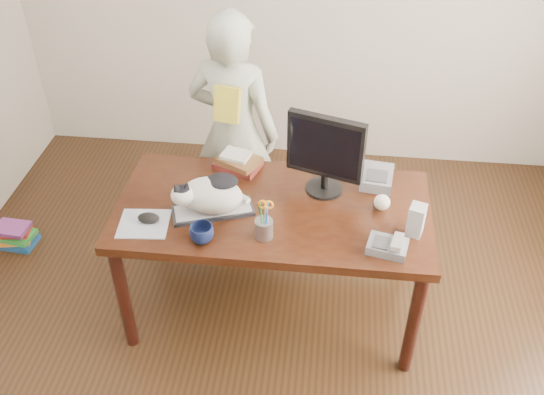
{
  "coord_description": "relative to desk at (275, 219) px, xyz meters",
  "views": [
    {
      "loc": [
        0.26,
        -1.77,
        2.69
      ],
      "look_at": [
        0.0,
        0.55,
        0.85
      ],
      "focal_mm": 40.0,
      "sensor_mm": 36.0,
      "label": 1
    }
  ],
  "objects": [
    {
      "name": "room",
      "position": [
        0.0,
        -0.68,
        0.75
      ],
      "size": [
        4.5,
        4.5,
        4.5
      ],
      "color": "black",
      "rests_on": "ground"
    },
    {
      "name": "desk",
      "position": [
        0.0,
        0.0,
        0.0
      ],
      "size": [
        1.6,
        0.8,
        0.75
      ],
      "color": "black",
      "rests_on": "ground"
    },
    {
      "name": "keyboard",
      "position": [
        -0.3,
        -0.16,
        0.16
      ],
      "size": [
        0.43,
        0.28,
        0.02
      ],
      "rotation": [
        0.0,
        0.0,
        0.34
      ],
      "color": "black",
      "rests_on": "desk"
    },
    {
      "name": "cat",
      "position": [
        -0.31,
        -0.16,
        0.27
      ],
      "size": [
        0.38,
        0.29,
        0.23
      ],
      "rotation": [
        0.0,
        0.0,
        0.34
      ],
      "color": "silver",
      "rests_on": "keyboard"
    },
    {
      "name": "monitor",
      "position": [
        0.25,
        0.08,
        0.4
      ],
      "size": [
        0.39,
        0.24,
        0.45
      ],
      "rotation": [
        0.0,
        0.0,
        -0.3
      ],
      "color": "black",
      "rests_on": "desk"
    },
    {
      "name": "pen_cup",
      "position": [
        -0.02,
        -0.31,
        0.21
      ],
      "size": [
        0.09,
        0.09,
        0.22
      ],
      "rotation": [
        0.0,
        0.0,
        -0.0
      ],
      "color": "gray",
      "rests_on": "desk"
    },
    {
      "name": "mousepad",
      "position": [
        -0.62,
        -0.28,
        0.15
      ],
      "size": [
        0.26,
        0.24,
        0.01
      ],
      "rotation": [
        0.0,
        0.0,
        0.09
      ],
      "color": "#B4BAC1",
      "rests_on": "desk"
    },
    {
      "name": "mouse",
      "position": [
        -0.6,
        -0.26,
        0.17
      ],
      "size": [
        0.12,
        0.08,
        0.04
      ],
      "rotation": [
        0.0,
        0.0,
        0.09
      ],
      "color": "black",
      "rests_on": "mousepad"
    },
    {
      "name": "coffee_mug",
      "position": [
        -0.31,
        -0.37,
        0.19
      ],
      "size": [
        0.15,
        0.15,
        0.09
      ],
      "primitive_type": "imported",
      "rotation": [
        0.0,
        0.0,
        0.49
      ],
      "color": "#0D1637",
      "rests_on": "desk"
    },
    {
      "name": "phone",
      "position": [
        0.57,
        -0.34,
        0.18
      ],
      "size": [
        0.21,
        0.17,
        0.08
      ],
      "rotation": [
        0.0,
        0.0,
        -0.22
      ],
      "color": "#5D5D61",
      "rests_on": "desk"
    },
    {
      "name": "speaker",
      "position": [
        0.7,
        -0.2,
        0.23
      ],
      "size": [
        0.09,
        0.1,
        0.16
      ],
      "rotation": [
        0.0,
        0.0,
        -0.31
      ],
      "color": "#A3A3A6",
      "rests_on": "desk"
    },
    {
      "name": "baseball",
      "position": [
        0.55,
        -0.03,
        0.19
      ],
      "size": [
        0.08,
        0.08,
        0.08
      ],
      "rotation": [
        0.0,
        0.0,
        -0.01
      ],
      "color": "white",
      "rests_on": "desk"
    },
    {
      "name": "book_stack",
      "position": [
        -0.23,
        0.24,
        0.19
      ],
      "size": [
        0.28,
        0.25,
        0.09
      ],
      "rotation": [
        0.0,
        0.0,
        -0.4
      ],
      "color": "#541A16",
      "rests_on": "desk"
    },
    {
      "name": "calculator",
      "position": [
        0.53,
        0.19,
        0.18
      ],
      "size": [
        0.19,
        0.24,
        0.07
      ],
      "rotation": [
        0.0,
        0.0,
        -0.13
      ],
      "color": "#5D5D61",
      "rests_on": "desk"
    },
    {
      "name": "person",
      "position": [
        -0.31,
        0.58,
        0.16
      ],
      "size": [
        0.62,
        0.48,
        1.52
      ],
      "primitive_type": "imported",
      "rotation": [
        0.0,
        0.0,
        2.92
      ],
      "color": "silver",
      "rests_on": "ground"
    },
    {
      "name": "held_book",
      "position": [
        -0.31,
        0.41,
        0.45
      ],
      "size": [
        0.16,
        0.12,
        0.2
      ],
      "rotation": [
        0.0,
        0.0,
        -0.22
      ],
      "color": "gold",
      "rests_on": "person"
    },
    {
      "name": "book_pile_b",
      "position": [
        -1.72,
        0.27,
        -0.53
      ],
      "size": [
        0.26,
        0.2,
        0.15
      ],
      "color": "navy",
      "rests_on": "ground"
    }
  ]
}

